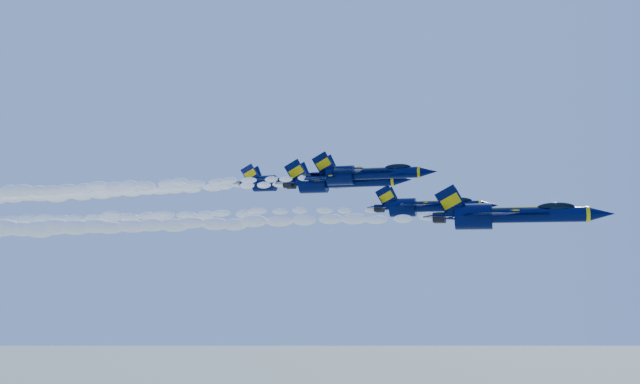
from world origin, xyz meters
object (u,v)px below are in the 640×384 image
(jet_third, at_px, (365,174))
(jet_fifth, at_px, (284,182))
(jet_second, at_px, (427,206))
(jet_fourth, at_px, (338,182))
(jet_lead, at_px, (509,215))

(jet_third, bearing_deg, jet_fifth, 143.34)
(jet_second, relative_size, jet_fourth, 0.78)
(jet_fifth, bearing_deg, jet_fourth, -35.28)
(jet_second, bearing_deg, jet_lead, -34.91)
(jet_second, bearing_deg, jet_fifth, 143.37)
(jet_third, bearing_deg, jet_fourth, 140.32)
(jet_lead, relative_size, jet_fourth, 0.98)
(jet_second, xyz_separation_m, jet_fourth, (-14.23, 10.99, 4.80))
(jet_fourth, relative_size, jet_fifth, 1.10)
(jet_lead, distance_m, jet_fifth, 44.31)
(jet_fourth, bearing_deg, jet_second, -37.67)
(jet_lead, relative_size, jet_third, 1.06)
(jet_second, distance_m, jet_third, 12.71)
(jet_second, bearing_deg, jet_third, 143.44)
(jet_third, distance_m, jet_fourth, 6.44)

